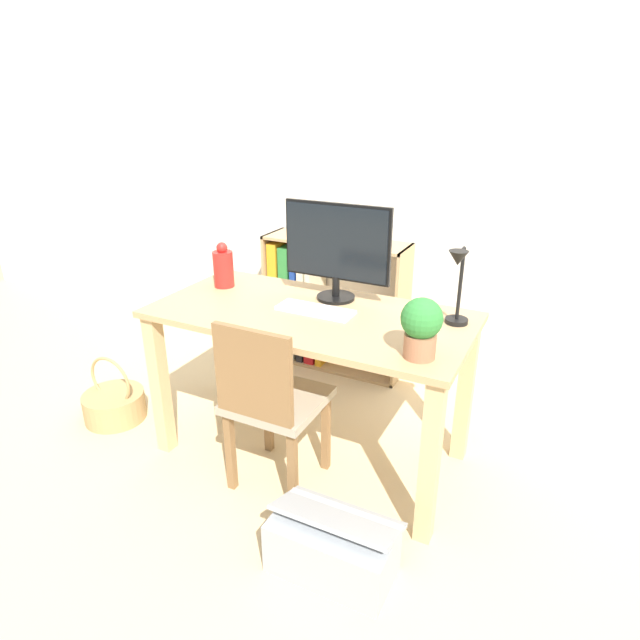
{
  "coord_description": "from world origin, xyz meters",
  "views": [
    {
      "loc": [
        1.06,
        -2.01,
        1.69
      ],
      "look_at": [
        0.0,
        0.1,
        0.7
      ],
      "focal_mm": 30.0,
      "sensor_mm": 36.0,
      "label": 1
    }
  ],
  "objects_px": {
    "vase": "(223,267)",
    "bookshelf": "(311,306)",
    "desk_lamp": "(458,281)",
    "keyboard": "(315,310)",
    "potted_plant": "(421,326)",
    "storage_box": "(332,546)",
    "basket": "(114,404)",
    "chair": "(270,399)",
    "monitor": "(337,246)"
  },
  "relations": [
    {
      "from": "basket",
      "to": "storage_box",
      "type": "xyz_separation_m",
      "value": [
        1.55,
        -0.4,
        0.03
      ]
    },
    {
      "from": "potted_plant",
      "to": "desk_lamp",
      "type": "bearing_deg",
      "value": 81.79
    },
    {
      "from": "chair",
      "to": "keyboard",
      "type": "bearing_deg",
      "value": 83.1
    },
    {
      "from": "keyboard",
      "to": "chair",
      "type": "height_order",
      "value": "chair"
    },
    {
      "from": "vase",
      "to": "storage_box",
      "type": "distance_m",
      "value": 1.45
    },
    {
      "from": "monitor",
      "to": "desk_lamp",
      "type": "height_order",
      "value": "monitor"
    },
    {
      "from": "desk_lamp",
      "to": "potted_plant",
      "type": "bearing_deg",
      "value": -98.21
    },
    {
      "from": "keyboard",
      "to": "desk_lamp",
      "type": "xyz_separation_m",
      "value": [
        0.61,
        0.1,
        0.2
      ]
    },
    {
      "from": "keyboard",
      "to": "basket",
      "type": "relative_size",
      "value": 0.95
    },
    {
      "from": "bookshelf",
      "to": "basket",
      "type": "bearing_deg",
      "value": -119.49
    },
    {
      "from": "potted_plant",
      "to": "storage_box",
      "type": "xyz_separation_m",
      "value": [
        -0.17,
        -0.41,
        -0.79
      ]
    },
    {
      "from": "monitor",
      "to": "keyboard",
      "type": "relative_size",
      "value": 1.48
    },
    {
      "from": "bookshelf",
      "to": "basket",
      "type": "height_order",
      "value": "bookshelf"
    },
    {
      "from": "potted_plant",
      "to": "basket",
      "type": "bearing_deg",
      "value": -179.87
    },
    {
      "from": "desk_lamp",
      "to": "basket",
      "type": "distance_m",
      "value": 2.01
    },
    {
      "from": "bookshelf",
      "to": "basket",
      "type": "distance_m",
      "value": 1.36
    },
    {
      "from": "chair",
      "to": "basket",
      "type": "bearing_deg",
      "value": 178.99
    },
    {
      "from": "keyboard",
      "to": "bookshelf",
      "type": "distance_m",
      "value": 1.11
    },
    {
      "from": "storage_box",
      "to": "basket",
      "type": "bearing_deg",
      "value": 165.47
    },
    {
      "from": "basket",
      "to": "bookshelf",
      "type": "bearing_deg",
      "value": 60.51
    },
    {
      "from": "desk_lamp",
      "to": "chair",
      "type": "xyz_separation_m",
      "value": [
        -0.67,
        -0.42,
        -0.52
      ]
    },
    {
      "from": "potted_plant",
      "to": "storage_box",
      "type": "distance_m",
      "value": 0.9
    },
    {
      "from": "desk_lamp",
      "to": "chair",
      "type": "height_order",
      "value": "desk_lamp"
    },
    {
      "from": "vase",
      "to": "potted_plant",
      "type": "xyz_separation_m",
      "value": [
        1.15,
        -0.34,
        0.03
      ]
    },
    {
      "from": "monitor",
      "to": "bookshelf",
      "type": "distance_m",
      "value": 1.09
    },
    {
      "from": "chair",
      "to": "monitor",
      "type": "bearing_deg",
      "value": 85.7
    },
    {
      "from": "vase",
      "to": "bookshelf",
      "type": "distance_m",
      "value": 0.95
    },
    {
      "from": "storage_box",
      "to": "potted_plant",
      "type": "bearing_deg",
      "value": 67.82
    },
    {
      "from": "desk_lamp",
      "to": "keyboard",
      "type": "bearing_deg",
      "value": -170.33
    },
    {
      "from": "basket",
      "to": "vase",
      "type": "bearing_deg",
      "value": 31.16
    },
    {
      "from": "monitor",
      "to": "chair",
      "type": "bearing_deg",
      "value": -97.64
    },
    {
      "from": "monitor",
      "to": "storage_box",
      "type": "xyz_separation_m",
      "value": [
        0.39,
        -0.84,
        -0.92
      ]
    },
    {
      "from": "keyboard",
      "to": "vase",
      "type": "height_order",
      "value": "vase"
    },
    {
      "from": "vase",
      "to": "storage_box",
      "type": "xyz_separation_m",
      "value": [
        0.98,
        -0.74,
        -0.76
      ]
    },
    {
      "from": "desk_lamp",
      "to": "bookshelf",
      "type": "height_order",
      "value": "desk_lamp"
    },
    {
      "from": "vase",
      "to": "storage_box",
      "type": "relative_size",
      "value": 0.49
    },
    {
      "from": "bookshelf",
      "to": "storage_box",
      "type": "distance_m",
      "value": 1.82
    },
    {
      "from": "desk_lamp",
      "to": "vase",
      "type": "bearing_deg",
      "value": 179.93
    },
    {
      "from": "vase",
      "to": "chair",
      "type": "bearing_deg",
      "value": -38.9
    },
    {
      "from": "keyboard",
      "to": "potted_plant",
      "type": "height_order",
      "value": "potted_plant"
    },
    {
      "from": "vase",
      "to": "bookshelf",
      "type": "xyz_separation_m",
      "value": [
        0.09,
        0.81,
        -0.48
      ]
    },
    {
      "from": "potted_plant",
      "to": "storage_box",
      "type": "height_order",
      "value": "potted_plant"
    },
    {
      "from": "keyboard",
      "to": "potted_plant",
      "type": "relative_size",
      "value": 1.53
    },
    {
      "from": "bookshelf",
      "to": "chair",
      "type": "bearing_deg",
      "value": -70.33
    },
    {
      "from": "potted_plant",
      "to": "chair",
      "type": "relative_size",
      "value": 0.28
    },
    {
      "from": "keyboard",
      "to": "desk_lamp",
      "type": "bearing_deg",
      "value": 9.67
    },
    {
      "from": "monitor",
      "to": "vase",
      "type": "height_order",
      "value": "monitor"
    },
    {
      "from": "vase",
      "to": "chair",
      "type": "xyz_separation_m",
      "value": [
        0.53,
        -0.43,
        -0.41
      ]
    },
    {
      "from": "basket",
      "to": "potted_plant",
      "type": "bearing_deg",
      "value": 0.13
    },
    {
      "from": "monitor",
      "to": "basket",
      "type": "relative_size",
      "value": 1.4
    }
  ]
}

